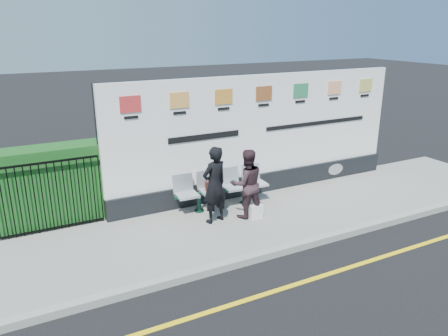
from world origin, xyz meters
The scene contains 12 objects.
ground centered at (0.00, 0.00, 0.00)m, with size 80.00×80.00×0.00m, color black.
pavement centered at (0.00, 2.50, 0.06)m, with size 14.00×3.00×0.12m, color gray.
kerb centered at (0.00, 1.00, 0.07)m, with size 14.00×0.18×0.14m, color gray.
yellow_line centered at (0.00, 0.00, 0.00)m, with size 14.00×0.10×0.01m, color yellow.
billboard centered at (0.50, 3.85, 1.42)m, with size 8.00×0.30×3.00m.
hedge centered at (-4.58, 4.30, 0.97)m, with size 2.35×0.70×1.70m, color #174F19.
railing centered at (-4.58, 3.85, 0.89)m, with size 2.05×0.06×1.54m, color black, non-canonical shape.
bench centered at (-0.86, 3.33, 0.36)m, with size 2.26×0.58×0.48m, color silver, non-canonical shape.
woman_left centered at (-1.37, 2.71, 0.98)m, with size 0.62×0.41×1.71m, color black.
woman_right centered at (-0.62, 2.61, 0.91)m, with size 0.77×0.60×1.58m, color #322026.
handbag_brown centered at (-1.16, 3.35, 0.71)m, with size 0.26×0.11×0.20m, color black.
carrier_bag_white centered at (-0.48, 2.45, 0.27)m, with size 0.31×0.18×0.31m, color silver.
Camera 1 is at (-5.21, -5.21, 4.25)m, focal length 35.00 mm.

